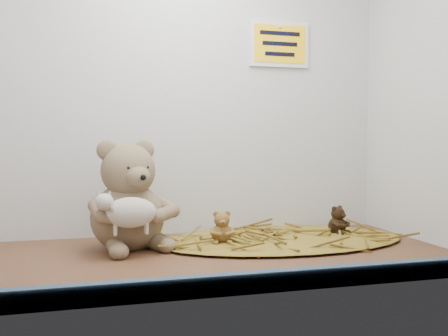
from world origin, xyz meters
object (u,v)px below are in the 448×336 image
object	(u,v)px
mini_teddy_tan	(222,225)
toy_lamb	(131,213)
main_teddy	(127,194)
mini_teddy_brown	(337,218)

from	to	relation	value
mini_teddy_tan	toy_lamb	bearing A→B (deg)	-156.71
mini_teddy_tan	main_teddy	bearing A→B (deg)	179.78
main_teddy	mini_teddy_tan	distance (cm)	24.56
toy_lamb	mini_teddy_tan	size ratio (longest dim) A/B	1.90
main_teddy	mini_teddy_tan	size ratio (longest dim) A/B	3.36
toy_lamb	mini_teddy_tan	xyz separation A→B (cm)	(22.94, 6.16, -4.96)
toy_lamb	mini_teddy_tan	world-z (taller)	toy_lamb
mini_teddy_tan	mini_teddy_brown	xyz separation A→B (cm)	(33.94, 3.84, -0.16)
toy_lamb	mini_teddy_brown	world-z (taller)	toy_lamb
main_teddy	mini_teddy_brown	bearing A→B (deg)	-18.61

